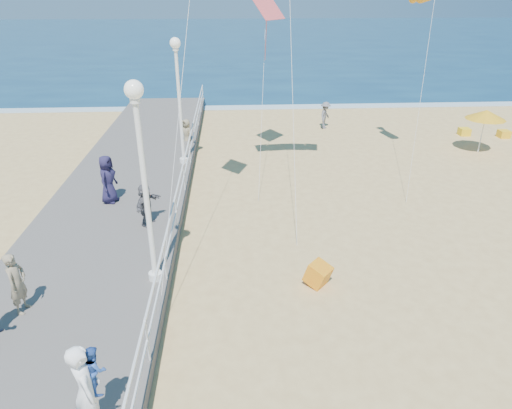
{
  "coord_description": "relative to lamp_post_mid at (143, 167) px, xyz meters",
  "views": [
    {
      "loc": [
        -3.21,
        -10.42,
        7.62
      ],
      "look_at": [
        -2.5,
        2.0,
        1.6
      ],
      "focal_mm": 32.0,
      "sensor_mm": 36.0,
      "label": 1
    }
  ],
  "objects": [
    {
      "name": "ground",
      "position": [
        5.35,
        0.0,
        -3.66
      ],
      "size": [
        160.0,
        160.0,
        0.0
      ],
      "primitive_type": "plane",
      "color": "#D6B670",
      "rests_on": "ground"
    },
    {
      "name": "ocean",
      "position": [
        5.35,
        65.0,
        -3.65
      ],
      "size": [
        160.0,
        90.0,
        0.05
      ],
      "primitive_type": "cube",
      "color": "#0D304F",
      "rests_on": "ground"
    },
    {
      "name": "surf_line",
      "position": [
        5.35,
        20.5,
        -3.63
      ],
      "size": [
        160.0,
        1.2,
        0.04
      ],
      "primitive_type": "cube",
      "color": "white",
      "rests_on": "ground"
    },
    {
      "name": "boardwalk",
      "position": [
        -2.15,
        0.0,
        -3.46
      ],
      "size": [
        5.0,
        44.0,
        0.4
      ],
      "primitive_type": "cube",
      "color": "slate",
      "rests_on": "ground"
    },
    {
      "name": "railing",
      "position": [
        0.3,
        0.0,
        -2.41
      ],
      "size": [
        0.05,
        42.0,
        0.55
      ],
      "color": "white",
      "rests_on": "boardwalk"
    },
    {
      "name": "lamp_post_mid",
      "position": [
        0.0,
        0.0,
        0.0
      ],
      "size": [
        0.44,
        0.44,
        5.32
      ],
      "color": "white",
      "rests_on": "boardwalk"
    },
    {
      "name": "lamp_post_far",
      "position": [
        0.0,
        9.0,
        0.0
      ],
      "size": [
        0.44,
        0.44,
        5.32
      ],
      "color": "white",
      "rests_on": "boardwalk"
    },
    {
      "name": "woman_holding_toddler",
      "position": [
        -0.43,
        -4.65,
        -2.29
      ],
      "size": [
        0.72,
        0.84,
        1.94
      ],
      "primitive_type": "imported",
      "rotation": [
        0.0,
        0.0,
        2.01
      ],
      "color": "white",
      "rests_on": "boardwalk"
    },
    {
      "name": "toddler_held",
      "position": [
        -0.28,
        -4.5,
        -1.94
      ],
      "size": [
        0.51,
        0.56,
        0.93
      ],
      "primitive_type": "imported",
      "rotation": [
        0.0,
        0.0,
        2.01
      ],
      "color": "#2D55AA",
      "rests_on": "boardwalk"
    },
    {
      "name": "spectator_4",
      "position": [
        -2.33,
        5.04,
        -2.37
      ],
      "size": [
        0.75,
        0.98,
        1.78
      ],
      "primitive_type": "imported",
      "rotation": [
        0.0,
        0.0,
        1.33
      ],
      "color": "#1F1B3B",
      "rests_on": "boardwalk"
    },
    {
      "name": "spectator_5",
      "position": [
        -0.7,
        3.21,
        -2.55
      ],
      "size": [
        0.9,
        1.39,
        1.43
      ],
      "primitive_type": "imported",
      "rotation": [
        0.0,
        0.0,
        1.17
      ],
      "color": "#59585D",
      "rests_on": "boardwalk"
    },
    {
      "name": "spectator_6",
      "position": [
        -3.04,
        -1.15,
        -2.46
      ],
      "size": [
        0.45,
        0.63,
        1.6
      ],
      "primitive_type": "imported",
      "rotation": [
        0.0,
        0.0,
        1.45
      ],
      "color": "gray",
      "rests_on": "boardwalk"
    },
    {
      "name": "beach_walker_a",
      "position": [
        7.64,
        15.35,
        -2.89
      ],
      "size": [
        0.99,
        1.15,
        1.55
      ],
      "primitive_type": "imported",
      "rotation": [
        0.0,
        0.0,
        1.06
      ],
      "color": "slate",
      "rests_on": "ground"
    },
    {
      "name": "beach_walker_c",
      "position": [
        -0.11,
        12.24,
        -2.91
      ],
      "size": [
        0.85,
        0.86,
        1.5
      ],
      "primitive_type": "imported",
      "rotation": [
        0.0,
        0.0,
        -0.84
      ],
      "color": "#84785B",
      "rests_on": "ground"
    },
    {
      "name": "box_kite",
      "position": [
        4.46,
        0.01,
        -3.36
      ],
      "size": [
        0.89,
        0.88,
        0.74
      ],
      "primitive_type": "cube",
      "rotation": [
        0.31,
        0.0,
        0.84
      ],
      "color": "#E5510D",
      "rests_on": "ground"
    },
    {
      "name": "beach_umbrella",
      "position": [
        14.56,
        10.74,
        -1.75
      ],
      "size": [
        1.9,
        1.9,
        2.14
      ],
      "color": "white",
      "rests_on": "ground"
    },
    {
      "name": "beach_chair_left",
      "position": [
        15.17,
        13.56,
        -3.46
      ],
      "size": [
        0.55,
        0.55,
        0.4
      ],
      "primitive_type": "cube",
      "color": "yellow",
      "rests_on": "ground"
    },
    {
      "name": "beach_chair_right",
      "position": [
        17.14,
        13.02,
        -3.46
      ],
      "size": [
        0.55,
        0.55,
        0.4
      ],
      "primitive_type": "cube",
      "color": "yellow",
      "rests_on": "ground"
    },
    {
      "name": "kite_diamond_pink",
      "position": [
        3.74,
        10.22,
        3.19
      ],
      "size": [
        1.7,
        1.78,
        1.14
      ],
      "primitive_type": "cube",
      "rotation": [
        0.86,
        0.0,
        0.91
      ],
      "color": "#D95053"
    }
  ]
}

